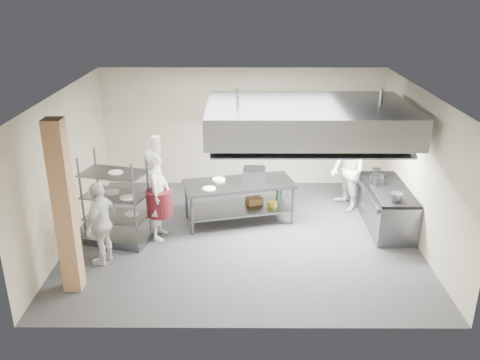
{
  "coord_description": "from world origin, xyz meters",
  "views": [
    {
      "loc": [
        -0.01,
        -9.4,
        4.95
      ],
      "look_at": [
        -0.05,
        0.2,
        1.18
      ],
      "focal_mm": 38.0,
      "sensor_mm": 36.0,
      "label": 1
    }
  ],
  "objects_px": {
    "chef_plating": "(101,223)",
    "pass_rack": "(116,200)",
    "chef_line": "(348,171)",
    "griddle": "(254,174)",
    "chef_head": "(158,194)",
    "stockpot": "(377,180)",
    "island": "(239,202)",
    "cooking_range": "(386,208)"
  },
  "relations": [
    {
      "from": "griddle",
      "to": "stockpot",
      "type": "bearing_deg",
      "value": -1.28
    },
    {
      "from": "chef_plating",
      "to": "griddle",
      "type": "xyz_separation_m",
      "value": [
        2.86,
        1.99,
        0.22
      ]
    },
    {
      "from": "cooking_range",
      "to": "chef_plating",
      "type": "height_order",
      "value": "chef_plating"
    },
    {
      "from": "chef_head",
      "to": "griddle",
      "type": "relative_size",
      "value": 3.95
    },
    {
      "from": "chef_line",
      "to": "stockpot",
      "type": "height_order",
      "value": "chef_line"
    },
    {
      "from": "stockpot",
      "to": "chef_head",
      "type": "bearing_deg",
      "value": -171.32
    },
    {
      "from": "island",
      "to": "pass_rack",
      "type": "relative_size",
      "value": 1.28
    },
    {
      "from": "cooking_range",
      "to": "chef_plating",
      "type": "distance_m",
      "value": 5.89
    },
    {
      "from": "island",
      "to": "cooking_range",
      "type": "relative_size",
      "value": 1.18
    },
    {
      "from": "pass_rack",
      "to": "chef_plating",
      "type": "distance_m",
      "value": 0.82
    },
    {
      "from": "chef_plating",
      "to": "stockpot",
      "type": "xyz_separation_m",
      "value": [
        5.47,
        1.7,
        0.2
      ]
    },
    {
      "from": "island",
      "to": "chef_line",
      "type": "xyz_separation_m",
      "value": [
        2.47,
        0.7,
        0.46
      ]
    },
    {
      "from": "pass_rack",
      "to": "chef_plating",
      "type": "height_order",
      "value": "pass_rack"
    },
    {
      "from": "island",
      "to": "griddle",
      "type": "distance_m",
      "value": 0.7
    },
    {
      "from": "griddle",
      "to": "chef_plating",
      "type": "bearing_deg",
      "value": -140.16
    },
    {
      "from": "chef_line",
      "to": "stockpot",
      "type": "xyz_separation_m",
      "value": [
        0.47,
        -0.75,
        0.08
      ]
    },
    {
      "from": "chef_head",
      "to": "chef_plating",
      "type": "relative_size",
      "value": 1.18
    },
    {
      "from": "chef_head",
      "to": "chef_line",
      "type": "bearing_deg",
      "value": -66.99
    },
    {
      "from": "pass_rack",
      "to": "stockpot",
      "type": "height_order",
      "value": "pass_rack"
    },
    {
      "from": "griddle",
      "to": "chef_line",
      "type": "bearing_deg",
      "value": 17.14
    },
    {
      "from": "island",
      "to": "cooking_range",
      "type": "xyz_separation_m",
      "value": [
        3.16,
        -0.23,
        -0.04
      ]
    },
    {
      "from": "chef_plating",
      "to": "stockpot",
      "type": "relative_size",
      "value": 5.49
    },
    {
      "from": "chef_head",
      "to": "griddle",
      "type": "xyz_separation_m",
      "value": [
        1.96,
        0.98,
        0.08
      ]
    },
    {
      "from": "island",
      "to": "chef_plating",
      "type": "bearing_deg",
      "value": -159.13
    },
    {
      "from": "chef_line",
      "to": "chef_plating",
      "type": "xyz_separation_m",
      "value": [
        -4.99,
        -2.45,
        -0.11
      ]
    },
    {
      "from": "chef_line",
      "to": "cooking_range",
      "type": "bearing_deg",
      "value": 19.9
    },
    {
      "from": "griddle",
      "to": "stockpot",
      "type": "relative_size",
      "value": 1.64
    },
    {
      "from": "chef_head",
      "to": "island",
      "type": "bearing_deg",
      "value": -61.83
    },
    {
      "from": "cooking_range",
      "to": "chef_line",
      "type": "xyz_separation_m",
      "value": [
        -0.69,
        0.93,
        0.5
      ]
    },
    {
      "from": "chef_line",
      "to": "griddle",
      "type": "relative_size",
      "value": 3.81
    },
    {
      "from": "chef_head",
      "to": "stockpot",
      "type": "height_order",
      "value": "chef_head"
    },
    {
      "from": "chef_head",
      "to": "chef_line",
      "type": "distance_m",
      "value": 4.35
    },
    {
      "from": "island",
      "to": "chef_line",
      "type": "relative_size",
      "value": 1.28
    },
    {
      "from": "cooking_range",
      "to": "chef_head",
      "type": "xyz_separation_m",
      "value": [
        -4.79,
        -0.52,
        0.53
      ]
    },
    {
      "from": "cooking_range",
      "to": "stockpot",
      "type": "relative_size",
      "value": 6.81
    },
    {
      "from": "cooking_range",
      "to": "stockpot",
      "type": "distance_m",
      "value": 0.65
    },
    {
      "from": "chef_head",
      "to": "chef_plating",
      "type": "distance_m",
      "value": 1.35
    },
    {
      "from": "chef_plating",
      "to": "pass_rack",
      "type": "bearing_deg",
      "value": -171.0
    },
    {
      "from": "griddle",
      "to": "stockpot",
      "type": "distance_m",
      "value": 2.63
    },
    {
      "from": "pass_rack",
      "to": "griddle",
      "type": "bearing_deg",
      "value": 38.48
    },
    {
      "from": "pass_rack",
      "to": "griddle",
      "type": "height_order",
      "value": "pass_rack"
    },
    {
      "from": "island",
      "to": "griddle",
      "type": "xyz_separation_m",
      "value": [
        0.33,
        0.24,
        0.57
      ]
    }
  ]
}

